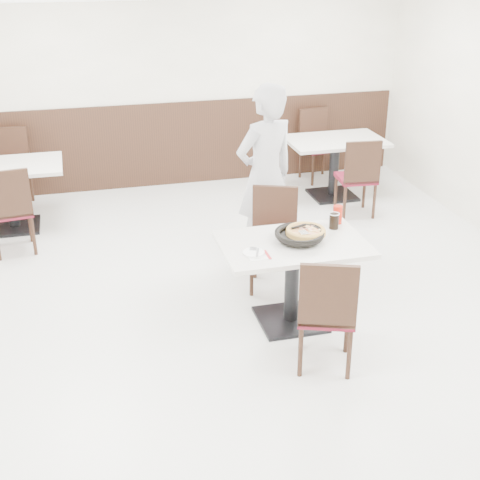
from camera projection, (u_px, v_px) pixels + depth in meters
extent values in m
plane|color=beige|center=(249.00, 308.00, 5.99)|extent=(7.00, 7.00, 0.00)
cube|color=beige|center=(178.00, 78.00, 8.50)|extent=(6.00, 0.04, 2.80)
cube|color=black|center=(181.00, 143.00, 8.83)|extent=(5.90, 0.03, 1.10)
cylinder|color=black|center=(299.00, 240.00, 5.47)|extent=(0.13, 0.13, 0.04)
cylinder|color=black|center=(299.00, 237.00, 5.48)|extent=(0.43, 0.43, 0.01)
cylinder|color=gold|center=(306.00, 232.00, 5.51)|extent=(0.37, 0.37, 0.02)
cube|color=white|center=(304.00, 232.00, 5.43)|extent=(0.07, 0.09, 0.00)
cube|color=silver|center=(258.00, 256.00, 5.24)|extent=(0.17, 0.17, 0.00)
cylinder|color=white|center=(254.00, 253.00, 5.27)|extent=(0.19, 0.19, 0.01)
cube|color=white|center=(257.00, 253.00, 5.25)|extent=(0.07, 0.16, 0.00)
cylinder|color=black|center=(334.00, 221.00, 5.71)|extent=(0.09, 0.09, 0.13)
cylinder|color=#B01809|center=(338.00, 214.00, 5.82)|extent=(0.09, 0.09, 0.16)
imported|color=silver|center=(265.00, 176.00, 6.50)|extent=(0.77, 0.64, 1.82)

